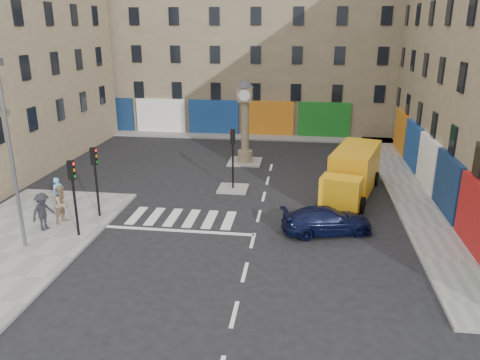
% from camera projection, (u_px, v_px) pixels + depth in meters
% --- Properties ---
extents(ground, '(120.00, 120.00, 0.00)m').
position_uv_depth(ground, '(250.00, 250.00, 21.19)').
color(ground, black).
rests_on(ground, ground).
extents(sidewalk_right, '(2.60, 30.00, 0.15)m').
position_uv_depth(sidewalk_right, '(405.00, 185.00, 29.46)').
color(sidewalk_right, gray).
rests_on(sidewalk_right, ground).
extents(sidewalk_far, '(32.00, 2.40, 0.15)m').
position_uv_depth(sidewalk_far, '(234.00, 136.00, 42.54)').
color(sidewalk_far, gray).
rests_on(sidewalk_far, ground).
extents(island_near, '(1.80, 1.80, 0.12)m').
position_uv_depth(island_near, '(233.00, 189.00, 28.95)').
color(island_near, gray).
rests_on(island_near, ground).
extents(island_far, '(2.40, 2.40, 0.12)m').
position_uv_depth(island_far, '(245.00, 162.00, 34.59)').
color(island_far, gray).
rests_on(island_far, ground).
extents(building_far, '(32.00, 10.00, 17.00)m').
position_uv_depth(building_far, '(243.00, 38.00, 45.33)').
color(building_far, '#87755A').
rests_on(building_far, ground).
extents(building_left, '(8.00, 20.00, 15.00)m').
position_uv_depth(building_left, '(0.00, 58.00, 32.52)').
color(building_left, '#8E7D5D').
rests_on(building_left, ground).
extents(traffic_light_left_near, '(0.28, 0.22, 3.70)m').
position_uv_depth(traffic_light_left_near, '(73.00, 186.00, 21.61)').
color(traffic_light_left_near, black).
rests_on(traffic_light_left_near, sidewalk_left).
extents(traffic_light_left_far, '(0.28, 0.22, 3.70)m').
position_uv_depth(traffic_light_left_far, '(95.00, 171.00, 23.86)').
color(traffic_light_left_far, black).
rests_on(traffic_light_left_far, sidewalk_left).
extents(traffic_light_island, '(0.28, 0.22, 3.70)m').
position_uv_depth(traffic_light_island, '(233.00, 149.00, 28.15)').
color(traffic_light_island, black).
rests_on(traffic_light_island, island_near).
extents(lamp_post, '(0.50, 0.25, 8.30)m').
position_uv_depth(lamp_post, '(10.00, 147.00, 19.85)').
color(lamp_post, '#595B60').
rests_on(lamp_post, sidewalk_left).
extents(clock_pillar, '(1.20, 1.20, 6.10)m').
position_uv_depth(clock_pillar, '(245.00, 115.00, 33.48)').
color(clock_pillar, '#8E7D5D').
rests_on(clock_pillar, island_far).
extents(navy_sedan, '(4.75, 2.96, 1.28)m').
position_uv_depth(navy_sedan, '(327.00, 220.00, 22.78)').
color(navy_sedan, black).
rests_on(navy_sedan, ground).
extents(yellow_van, '(4.11, 7.64, 2.66)m').
position_uv_depth(yellow_van, '(353.00, 173.00, 27.89)').
color(yellow_van, '#FAAD15').
rests_on(yellow_van, ground).
extents(pedestrian_blue, '(0.71, 0.78, 1.79)m').
position_uv_depth(pedestrian_blue, '(59.00, 194.00, 25.22)').
color(pedestrian_blue, '#62ACE0').
rests_on(pedestrian_blue, sidewalk_left).
extents(pedestrian_tan, '(1.02, 1.15, 1.96)m').
position_uv_depth(pedestrian_tan, '(63.00, 204.00, 23.55)').
color(pedestrian_tan, '#95785C').
rests_on(pedestrian_tan, sidewalk_left).
extents(pedestrian_dark, '(1.11, 1.40, 1.89)m').
position_uv_depth(pedestrian_dark, '(43.00, 212.00, 22.67)').
color(pedestrian_dark, black).
rests_on(pedestrian_dark, sidewalk_left).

